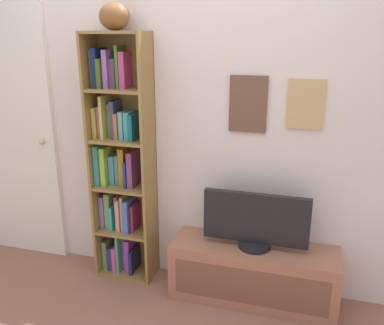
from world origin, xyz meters
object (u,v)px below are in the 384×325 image
(door, at_px, (13,133))
(bookshelf, at_px, (120,166))
(football, at_px, (114,16))
(tv_stand, at_px, (253,273))
(television, at_px, (256,222))

(door, bearing_deg, bookshelf, -4.17)
(bookshelf, xyz_separation_m, door, (-0.96, 0.07, 0.16))
(bookshelf, bearing_deg, football, -40.66)
(bookshelf, relative_size, tv_stand, 1.60)
(television, height_order, door, door)
(tv_stand, bearing_deg, bookshelf, 175.13)
(bookshelf, height_order, television, bookshelf)
(television, xyz_separation_m, door, (-1.97, 0.16, 0.44))
(television, bearing_deg, tv_stand, -90.00)
(bookshelf, height_order, door, door)
(bookshelf, relative_size, football, 7.32)
(bookshelf, xyz_separation_m, football, (0.03, -0.03, 1.03))
(bookshelf, xyz_separation_m, television, (1.01, -0.09, -0.27))
(football, height_order, television, football)
(tv_stand, xyz_separation_m, television, (0.00, 0.00, 0.39))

